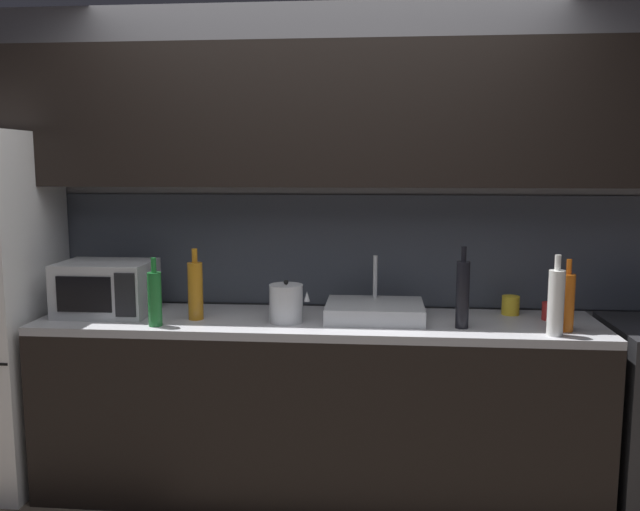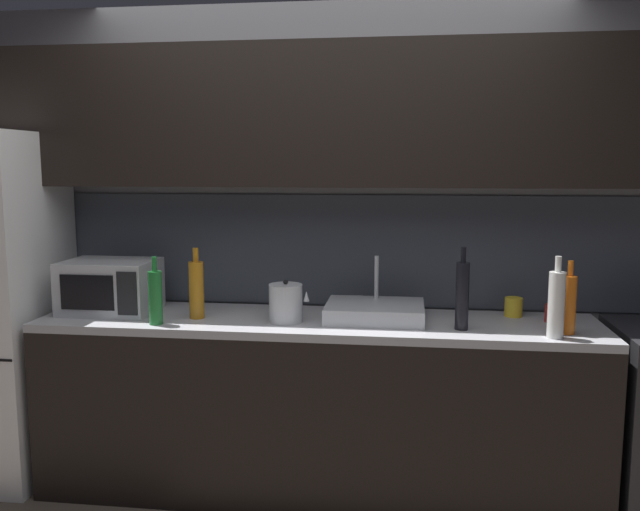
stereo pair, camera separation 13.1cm
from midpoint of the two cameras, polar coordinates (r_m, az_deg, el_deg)
back_wall at (r=3.48m, az=1.45°, el=6.07°), size 4.50×0.44×2.50m
counter_run at (r=3.40m, az=0.85°, el=-12.93°), size 2.76×0.60×0.90m
microwave at (r=3.55m, az=-16.75°, el=-2.59°), size 0.46×0.35×0.27m
sink_basin at (r=3.27m, az=5.94°, el=-4.84°), size 0.48×0.38×0.30m
kettle at (r=3.20m, az=-1.81°, el=-4.15°), size 0.20×0.16×0.21m
wine_bottle_amber at (r=3.31m, az=-9.57°, el=-2.88°), size 0.07×0.07×0.35m
wine_bottle_green at (r=3.22m, az=-12.99°, el=-3.51°), size 0.07×0.07×0.33m
wine_bottle_white at (r=3.09m, az=21.00°, el=-3.95°), size 0.07×0.07×0.37m
wine_bottle_orange at (r=3.19m, az=21.91°, el=-3.90°), size 0.07×0.07×0.34m
wine_bottle_dark at (r=3.12m, az=13.44°, el=-3.35°), size 0.06×0.06×0.39m
mug_red at (r=3.42m, az=20.67°, el=-4.73°), size 0.08×0.08×0.09m
mug_yellow at (r=3.48m, az=17.50°, el=-4.29°), size 0.09×0.09×0.10m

